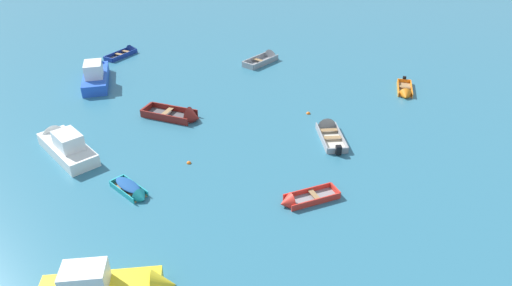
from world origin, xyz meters
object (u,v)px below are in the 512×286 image
Objects in this scene: motor_launch_blue_near_camera at (96,74)px; rowboat_orange_back_row_left at (405,92)px; rowboat_grey_near_left at (267,58)px; rowboat_maroon_outer_left at (183,116)px; mooring_buoy_trailing at (189,163)px; rowboat_red_foreground_center at (298,200)px; rowboat_deep_blue_cluster_outer at (128,52)px; rowboat_turquoise_near_right at (133,191)px; motor_launch_white_far_left at (64,144)px; mooring_buoy_between_boats_left at (308,114)px; rowboat_grey_back_row_right at (328,130)px.

rowboat_orange_back_row_left is at bearing 1.36° from motor_launch_blue_near_camera.
rowboat_maroon_outer_left is at bearing -109.99° from rowboat_grey_near_left.
motor_launch_blue_near_camera is (-26.44, -0.63, 0.51)m from rowboat_orange_back_row_left.
rowboat_maroon_outer_left is at bearing 108.89° from mooring_buoy_trailing.
rowboat_grey_near_left reaches higher than rowboat_red_foreground_center.
mooring_buoy_trailing is at bearing -59.15° from rowboat_deep_blue_cluster_outer.
rowboat_turquoise_near_right is 23.11m from rowboat_grey_near_left.
motor_launch_white_far_left is at bearing -80.54° from rowboat_deep_blue_cluster_outer.
mooring_buoy_between_boats_left is at bearing 47.47° from mooring_buoy_trailing.
mooring_buoy_between_boats_left is (18.63, -3.97, -0.68)m from motor_launch_blue_near_camera.
mooring_buoy_between_boats_left is (7.21, 7.86, 0.00)m from mooring_buoy_trailing.
rowboat_grey_back_row_right reaches higher than rowboat_turquoise_near_right.
rowboat_orange_back_row_left is 1.11× the size of rowboat_red_foreground_center.
mooring_buoy_between_boats_left is at bearing 117.62° from rowboat_grey_back_row_right.
rowboat_turquoise_near_right is 0.41× the size of motor_launch_blue_near_camera.
motor_launch_blue_near_camera is at bearing 133.99° from mooring_buoy_trailing.
rowboat_grey_back_row_right reaches higher than mooring_buoy_trailing.
rowboat_grey_near_left is at bearing 100.45° from rowboat_red_foreground_center.
rowboat_grey_back_row_right is 1.14× the size of rowboat_orange_back_row_left.
rowboat_red_foreground_center is at bearing -79.55° from rowboat_grey_near_left.
motor_launch_blue_near_camera is at bearing -89.91° from rowboat_deep_blue_cluster_outer.
rowboat_maroon_outer_left is (-10.61, 0.63, 0.05)m from rowboat_grey_back_row_right.
rowboat_deep_blue_cluster_outer reaches higher than rowboat_turquoise_near_right.
rowboat_turquoise_near_right is 9.27m from rowboat_maroon_outer_left.
rowboat_red_foreground_center is (-1.71, -8.22, -0.02)m from rowboat_grey_back_row_right.
mooring_buoy_between_boats_left is (-1.44, 2.75, -0.20)m from rowboat_grey_back_row_right.
rowboat_turquoise_near_right is at bearing -59.25° from motor_launch_blue_near_camera.
rowboat_grey_back_row_right is at bearing -34.93° from rowboat_deep_blue_cluster_outer.
rowboat_deep_blue_cluster_outer is 21.78m from mooring_buoy_between_boats_left.
rowboat_grey_back_row_right is 21.16m from motor_launch_blue_near_camera.
mooring_buoy_trailing is at bearing 57.11° from rowboat_turquoise_near_right.
mooring_buoy_between_boats_left is at bearing 50.19° from rowboat_turquoise_near_right.
motor_launch_white_far_left reaches higher than rowboat_grey_near_left.
motor_launch_blue_near_camera reaches higher than rowboat_deep_blue_cluster_outer.
rowboat_deep_blue_cluster_outer is at bearing 99.46° from motor_launch_white_far_left.
rowboat_orange_back_row_left is at bearing 62.54° from rowboat_red_foreground_center.
rowboat_deep_blue_cluster_outer is at bearing 111.98° from rowboat_turquoise_near_right.
rowboat_grey_near_left is at bearing 70.01° from rowboat_maroon_outer_left.
rowboat_maroon_outer_left reaches higher than rowboat_grey_back_row_right.
rowboat_deep_blue_cluster_outer is at bearing 145.07° from rowboat_grey_back_row_right.
rowboat_grey_back_row_right is 1.02× the size of rowboat_grey_near_left.
rowboat_grey_back_row_right is at bearing -62.38° from mooring_buoy_between_boats_left.
motor_launch_white_far_left is at bearing -164.06° from rowboat_grey_back_row_right.
rowboat_turquoise_near_right is 14.83m from mooring_buoy_between_boats_left.
rowboat_turquoise_near_right is 24.44m from rowboat_deep_blue_cluster_outer.
motor_launch_blue_near_camera is at bearing 147.21° from rowboat_maroon_outer_left.
motor_launch_white_far_left reaches higher than rowboat_turquoise_near_right.
rowboat_orange_back_row_left is 0.89× the size of rowboat_grey_near_left.
motor_launch_blue_near_camera is 1.68× the size of rowboat_deep_blue_cluster_outer.
rowboat_maroon_outer_left reaches higher than rowboat_turquoise_near_right.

